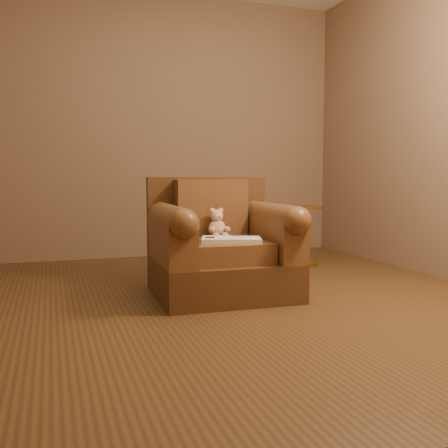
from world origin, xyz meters
name	(u,v)px	position (x,y,z in m)	size (l,w,h in m)	color
floor	(212,299)	(0.00, 0.00, 0.00)	(4.00, 4.00, 0.00)	#50381B
room	(212,37)	(0.00, 0.00, 1.71)	(4.02, 4.02, 2.71)	brown
armchair	(220,249)	(0.11, 0.15, 0.32)	(0.94, 0.90, 0.82)	#4C3019
teddy_bear	(218,226)	(0.11, 0.22, 0.47)	(0.16, 0.17, 0.22)	#D1B292
guidebook	(231,240)	(0.11, -0.06, 0.41)	(0.44, 0.35, 0.03)	beige
side_table	(302,233)	(1.21, 1.02, 0.30)	(0.39, 0.39, 0.55)	gold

